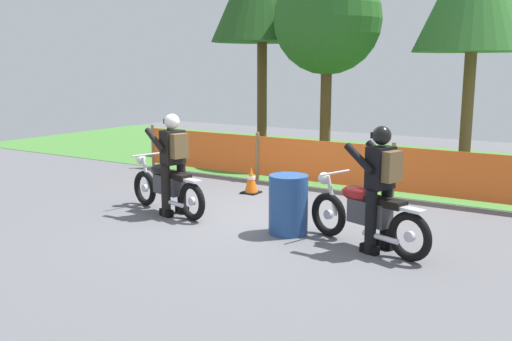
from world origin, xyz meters
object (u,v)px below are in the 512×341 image
at_px(motorcycle_trailing, 366,214).
at_px(rider_trailing, 380,182).
at_px(rider_lead, 173,159).
at_px(motorcycle_lead, 166,186).
at_px(traffic_cone, 251,180).
at_px(spare_drum, 288,204).

relative_size(motorcycle_trailing, rider_trailing, 1.17).
height_order(rider_lead, rider_trailing, same).
distance_m(motorcycle_trailing, rider_lead, 3.37).
bearing_deg(motorcycle_lead, traffic_cone, -87.84).
xyz_separation_m(motorcycle_trailing, spare_drum, (-1.21, 0.02, -0.03)).
xyz_separation_m(motorcycle_trailing, traffic_cone, (-3.12, 1.99, -0.21)).
xyz_separation_m(rider_trailing, spare_drum, (-1.42, 0.09, -0.51)).
relative_size(motorcycle_trailing, traffic_cone, 3.74).
distance_m(traffic_cone, spare_drum, 2.75).
xyz_separation_m(rider_trailing, traffic_cone, (-3.33, 2.06, -0.69)).
xyz_separation_m(motorcycle_lead, rider_trailing, (3.76, -0.06, 0.49)).
xyz_separation_m(motorcycle_lead, spare_drum, (2.34, 0.03, -0.02)).
bearing_deg(motorcycle_trailing, rider_lead, 19.38).
bearing_deg(rider_trailing, motorcycle_trailing, 0.51).
bearing_deg(rider_trailing, rider_lead, 18.21).
bearing_deg(motorcycle_lead, motorcycle_trailing, -165.72).
height_order(motorcycle_lead, spare_drum, motorcycle_lead).
distance_m(motorcycle_trailing, traffic_cone, 3.71).
distance_m(motorcycle_lead, rider_lead, 0.54).
distance_m(rider_lead, traffic_cone, 2.17).
xyz_separation_m(motorcycle_lead, rider_lead, (0.21, -0.05, 0.49)).
relative_size(rider_lead, rider_trailing, 1.00).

